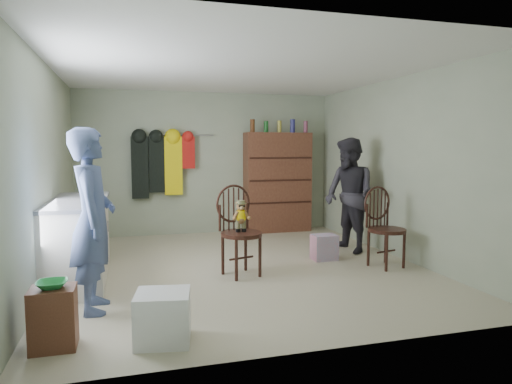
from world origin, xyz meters
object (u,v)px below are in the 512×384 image
object	(u,v)px
chair_front	(239,225)
chair_far	(383,224)
counter	(79,240)
dresser	(277,182)

from	to	relation	value
chair_front	chair_far	distance (m)	1.90
counter	chair_front	distance (m)	1.87
counter	chair_front	size ratio (longest dim) A/B	1.71
chair_front	chair_far	bearing A→B (deg)	-19.88
counter	chair_far	xyz separation A→B (m)	(3.73, -0.43, 0.08)
chair_front	dresser	xyz separation A→B (m)	(1.36, 2.61, 0.30)
counter	chair_far	bearing A→B (deg)	-6.55
counter	dresser	bearing A→B (deg)	35.69
chair_front	chair_far	world-z (taller)	chair_front
counter	dresser	distance (m)	3.96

